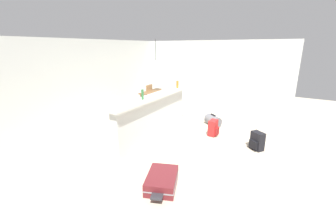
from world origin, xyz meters
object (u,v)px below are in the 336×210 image
dining_table (157,94)px  dining_chair_far_side (147,96)px  backpack_black (257,141)px  bottle_white (163,89)px  bottle_amber (177,84)px  pendant_lamp (156,62)px  bottle_clear (117,102)px  backpack_red (213,128)px  suitcase_flat_maroon (162,180)px  bottle_green (143,95)px  duffel_bag_grey (213,120)px  dining_chair_near_partition (170,100)px

dining_table → dining_chair_far_side: 0.54m
dining_table → backpack_black: size_ratio=2.62×
bottle_white → dining_chair_far_side: bearing=47.2°
bottle_white → dining_table: bearing=38.5°
bottle_amber → pendant_lamp: (0.62, 1.17, 0.56)m
dining_table → bottle_amber: bearing=-119.8°
bottle_clear → bottle_white: size_ratio=1.16×
pendant_lamp → backpack_red: 3.05m
backpack_black → bottle_clear: bearing=127.9°
backpack_black → suitcase_flat_maroon: bearing=152.6°
dining_chair_far_side → bottle_amber: bearing=-114.4°
bottle_green → duffel_bag_grey: 2.51m
bottle_white → dining_chair_near_partition: size_ratio=0.24×
bottle_amber → dining_table: bearing=60.2°
bottle_amber → duffel_bag_grey: size_ratio=0.37×
bottle_clear → bottle_amber: (2.48, -0.03, -0.02)m
bottle_clear → dining_chair_far_side: (3.24, 1.65, -0.71)m
bottle_green → suitcase_flat_maroon: size_ratio=0.26×
dining_chair_far_side → suitcase_flat_maroon: dining_chair_far_side is taller
duffel_bag_grey → bottle_amber: bearing=110.7°
bottle_amber → duffel_bag_grey: bottle_amber is taller
dining_table → pendant_lamp: bearing=162.2°
duffel_bag_grey → dining_table: bearing=82.6°
bottle_clear → pendant_lamp: size_ratio=0.30×
bottle_green → bottle_amber: (1.64, -0.03, -0.01)m
bottle_amber → pendant_lamp: size_ratio=0.25×
duffel_bag_grey → bottle_white: bearing=139.5°
dining_chair_near_partition → suitcase_flat_maroon: 3.88m
backpack_black → bottle_amber: bearing=76.0°
suitcase_flat_maroon → backpack_black: (2.22, -1.15, 0.09)m
backpack_red → backpack_black: (-0.26, -1.12, 0.00)m
suitcase_flat_maroon → dining_chair_near_partition: bearing=28.2°
dining_table → suitcase_flat_maroon: 4.26m
bottle_white → suitcase_flat_maroon: 2.61m
bottle_clear → suitcase_flat_maroon: bottle_clear is taller
bottle_green → dining_table: size_ratio=0.21×
bottle_white → dining_chair_far_side: (1.56, 1.68, -0.69)m
bottle_green → dining_table: bottle_green is taller
dining_chair_far_side → pendant_lamp: (-0.14, -0.50, 1.24)m
bottle_clear → dining_table: size_ratio=0.23×
dining_chair_far_side → bottle_white: bearing=-132.8°
duffel_bag_grey → backpack_black: bearing=-125.4°
backpack_red → duffel_bag_grey: bearing=19.7°
bottle_amber → dining_table: 1.45m
dining_chair_far_side → duffel_bag_grey: dining_chair_far_side is taller
dining_chair_far_side → backpack_red: 3.16m
bottle_clear → dining_chair_near_partition: size_ratio=0.27×
bottle_green → dining_table: (2.31, 1.13, -0.57)m
bottle_amber → backpack_red: size_ratio=0.50×
backpack_black → backpack_red: bearing=76.9°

